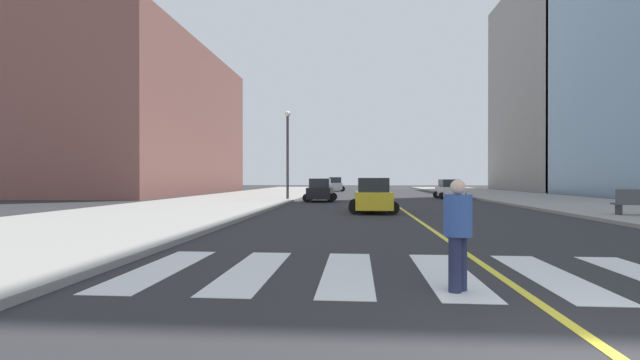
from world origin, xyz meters
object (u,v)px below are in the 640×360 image
car_black_fourth (320,191)px  pedestrian_crossing (458,230)px  street_lamp (288,146)px  car_yellow_third (373,196)px  park_bench (637,203)px  car_white_nearest (449,190)px  car_silver_second (335,185)px

car_black_fourth → pedestrian_crossing: car_black_fourth is taller
car_black_fourth → street_lamp: (-2.64, 0.97, 3.42)m
car_black_fourth → pedestrian_crossing: size_ratio=2.25×
car_yellow_third → park_bench: bearing=-13.2°
park_bench → pedestrian_crossing: 17.14m
park_bench → pedestrian_crossing: bearing=147.5°
car_white_nearest → car_yellow_third: bearing=64.3°
pedestrian_crossing → car_black_fourth: bearing=-131.0°
car_silver_second → park_bench: car_silver_second is taller
park_bench → street_lamp: street_lamp is taller
car_black_fourth → street_lamp: bearing=160.3°
car_white_nearest → car_black_fourth: bearing=25.0°
car_white_nearest → car_yellow_third: (-7.07, -16.22, 0.05)m
car_yellow_third → pedestrian_crossing: 16.08m
street_lamp → pedestrian_crossing: bearing=-76.0°
car_white_nearest → car_black_fourth: car_black_fourth is taller
car_yellow_third → street_lamp: size_ratio=0.58×
pedestrian_crossing → car_yellow_third: bearing=-137.5°
pedestrian_crossing → street_lamp: bearing=-126.1°
car_white_nearest → car_silver_second: 24.41m
car_silver_second → pedestrian_crossing: bearing=-87.8°
car_white_nearest → car_black_fourth: size_ratio=0.97×
car_white_nearest → car_silver_second: car_silver_second is taller
car_silver_second → car_yellow_third: 38.28m
park_bench → pedestrian_crossing: size_ratio=1.07×
car_yellow_third → park_bench: (11.28, -2.55, -0.14)m
car_white_nearest → car_yellow_third: 17.69m
car_yellow_third → car_black_fourth: 11.33m
car_white_nearest → street_lamp: bearing=16.5°
car_yellow_third → car_black_fourth: bearing=107.8°
car_white_nearest → pedestrian_crossing: 32.89m
car_white_nearest → car_silver_second: bearing=-65.8°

